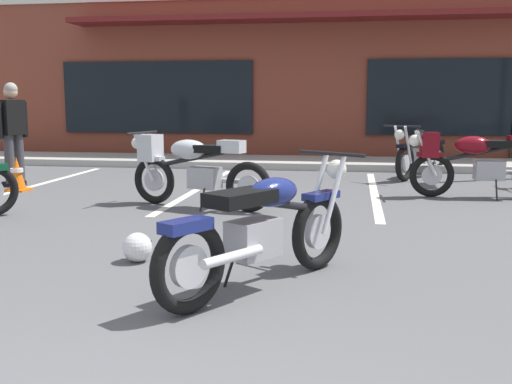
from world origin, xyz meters
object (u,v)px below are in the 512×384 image
(motorcycle_silver_naked, at_px, (421,152))
(helmet_on_pavement, at_px, (137,247))
(motorcycle_foreground_classic, at_px, (263,228))
(person_in_shorts_foreground, at_px, (13,128))
(traffic_cone, at_px, (17,174))
(motorcycle_green_cafe_racer, at_px, (476,161))
(motorcycle_blue_standard, at_px, (192,167))

(motorcycle_silver_naked, height_order, helmet_on_pavement, motorcycle_silver_naked)
(motorcycle_foreground_classic, xyz_separation_m, person_in_shorts_foreground, (-4.80, 4.75, 0.49))
(helmet_on_pavement, bearing_deg, traffic_cone, 131.64)
(helmet_on_pavement, bearing_deg, motorcycle_green_cafe_racer, 49.10)
(person_in_shorts_foreground, bearing_deg, motorcycle_foreground_classic, -44.66)
(motorcycle_silver_naked, relative_size, person_in_shorts_foreground, 1.14)
(helmet_on_pavement, xyz_separation_m, traffic_cone, (-3.30, 3.71, 0.13))
(motorcycle_foreground_classic, bearing_deg, traffic_cone, 136.42)
(motorcycle_green_cafe_racer, height_order, traffic_cone, motorcycle_green_cafe_racer)
(motorcycle_foreground_classic, relative_size, motorcycle_silver_naked, 0.97)
(person_in_shorts_foreground, bearing_deg, helmet_on_pavement, -49.20)
(motorcycle_silver_naked, bearing_deg, motorcycle_foreground_classic, -104.98)
(person_in_shorts_foreground, bearing_deg, traffic_cone, -56.86)
(motorcycle_blue_standard, bearing_deg, motorcycle_foreground_classic, -66.54)
(motorcycle_blue_standard, bearing_deg, person_in_shorts_foreground, 156.95)
(motorcycle_green_cafe_racer, relative_size, helmet_on_pavement, 8.11)
(motorcycle_blue_standard, relative_size, motorcycle_green_cafe_racer, 0.97)
(person_in_shorts_foreground, relative_size, helmet_on_pavement, 6.44)
(motorcycle_foreground_classic, bearing_deg, person_in_shorts_foreground, 135.34)
(helmet_on_pavement, height_order, traffic_cone, traffic_cone)
(motorcycle_green_cafe_racer, height_order, helmet_on_pavement, motorcycle_green_cafe_racer)
(person_in_shorts_foreground, xyz_separation_m, helmet_on_pavement, (3.61, -4.18, -0.82))
(motorcycle_silver_naked, xyz_separation_m, helmet_on_pavement, (-3.06, -6.39, -0.33))
(person_in_shorts_foreground, bearing_deg, motorcycle_green_cafe_racer, -0.31)
(motorcycle_foreground_classic, height_order, motorcycle_silver_naked, same)
(motorcycle_foreground_classic, xyz_separation_m, motorcycle_silver_naked, (1.86, 6.96, 0.00))
(person_in_shorts_foreground, xyz_separation_m, traffic_cone, (0.30, -0.46, -0.69))
(person_in_shorts_foreground, height_order, helmet_on_pavement, person_in_shorts_foreground)
(motorcycle_silver_naked, relative_size, motorcycle_blue_standard, 0.93)
(motorcycle_blue_standard, distance_m, person_in_shorts_foreground, 3.68)
(traffic_cone, bearing_deg, helmet_on_pavement, -48.36)
(motorcycle_blue_standard, distance_m, motorcycle_green_cafe_racer, 4.07)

